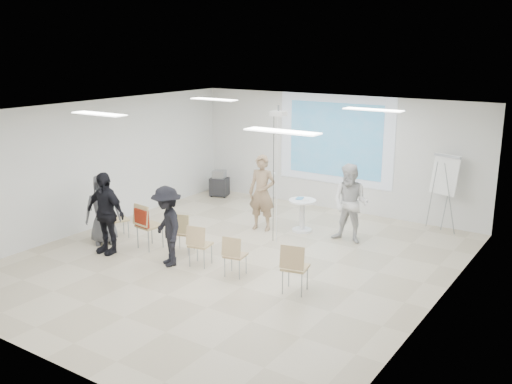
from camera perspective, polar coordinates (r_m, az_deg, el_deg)
The scene contains 30 objects.
floor at distance 11.64m, azimuth -2.20°, elevation -7.03°, with size 8.00×9.00×0.10m, color beige.
ceiling at distance 10.89m, azimuth -2.36°, elevation 8.32°, with size 8.00×9.00×0.10m, color white.
wall_back at distance 15.00m, azimuth 7.98°, elevation 3.92°, with size 8.00×0.10×3.00m, color silver.
wall_left at distance 13.88m, azimuth -15.97°, elevation 2.64°, with size 0.10×9.00×3.00m, color silver.
wall_right at distance 9.46m, azimuth 18.05°, elevation -2.96°, with size 0.10×9.00×3.00m, color silver.
projection_halo at distance 14.88m, azimuth 7.92°, elevation 5.21°, with size 3.20×0.01×2.30m, color silver.
projection_image at distance 14.87m, azimuth 7.90°, elevation 5.20°, with size 2.60×0.01×1.90m, color teal.
pedestal_table at distance 13.26m, azimuth 4.64°, elevation -2.14°, with size 0.77×0.77×0.78m.
player_left at distance 13.20m, azimuth 0.61°, elevation 0.41°, with size 0.73×0.50×2.02m, color #9C7E5F.
player_right at distance 12.54m, azimuth 9.43°, elevation -0.74°, with size 0.93×0.75×1.93m, color white.
controller_left at distance 13.24m, azimuth 1.86°, elevation 1.87°, with size 0.04×0.11×0.04m, color white.
controller_right at distance 12.75m, azimuth 9.22°, elevation 1.09°, with size 0.04×0.13×0.04m, color white.
chair_far_left at distance 13.13m, azimuth -13.90°, elevation -2.41°, with size 0.53×0.55×0.84m.
chair_left_mid at distance 12.25m, azimuth -10.92°, elevation -3.01°, with size 0.53×0.56×1.00m.
chair_left_inner at distance 11.90m, azimuth -7.43°, elevation -3.76°, with size 0.53×0.55×0.88m.
chair_center at distance 11.18m, azimuth -5.76°, elevation -5.01°, with size 0.47×0.50×0.85m.
chair_right_inner at distance 10.66m, azimuth -2.24°, elevation -6.09°, with size 0.44×0.46×0.80m.
chair_right_far at distance 9.95m, azimuth 3.82°, elevation -7.24°, with size 0.52×0.54×0.92m.
red_jacket at distance 12.12m, azimuth -11.35°, elevation -2.59°, with size 0.39×0.09×0.37m, color maroon.
laptop at distance 11.99m, azimuth -7.22°, elevation -3.85°, with size 0.32×0.23×0.03m, color black.
audience_left at distance 12.13m, azimuth -14.87°, elevation -1.46°, with size 1.15×0.69×1.97m, color black.
audience_mid at distance 11.21m, azimuth -8.89°, elevation -2.89°, with size 1.17×0.64×1.81m, color black.
audience_outer at distance 12.76m, azimuth -15.10°, elevation -1.28°, with size 0.84×0.55×1.72m, color #58595D.
flipchart_easel at distance 13.73m, azimuth 18.38°, elevation 1.57°, with size 0.75×0.59×1.80m.
av_cart at distance 16.36m, azimuth -3.68°, elevation 0.78°, with size 0.60×0.53×0.75m.
ceiling_projector at distance 12.11m, azimuth 2.22°, elevation 7.22°, with size 0.30×0.25×3.00m.
fluor_panel_nw at distance 13.69m, azimuth -4.24°, elevation 9.22°, with size 1.20×0.30×0.02m, color white.
fluor_panel_ne at distance 11.68m, azimuth 11.62°, elevation 8.06°, with size 1.20×0.30×0.02m, color white.
fluor_panel_sw at distance 11.15m, azimuth -15.43°, elevation 7.54°, with size 1.20×0.30×0.02m, color white.
fluor_panel_se at distance 8.56m, azimuth 2.62°, elevation 6.08°, with size 1.20×0.30×0.02m, color white.
Camera 1 is at (6.37, -8.76, 4.23)m, focal length 40.00 mm.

